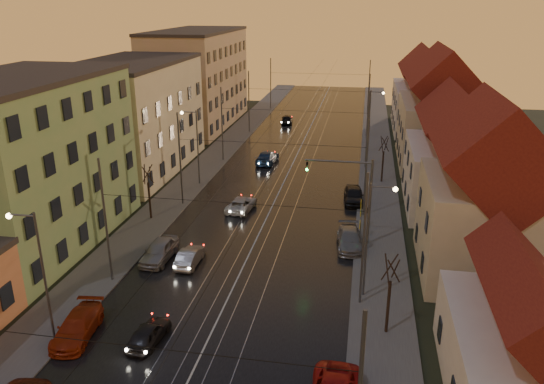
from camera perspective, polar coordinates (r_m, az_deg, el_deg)
The scene contains 43 objects.
ground at distance 29.54m, azimuth -8.95°, elevation -19.40°, with size 160.00×160.00×0.00m, color black.
road at distance 64.69m, azimuth 2.35°, elevation 3.26°, with size 16.00×120.00×0.04m, color black.
sidewalk_left at distance 66.68m, azimuth -6.21°, elevation 3.72°, with size 4.00×120.00×0.15m, color #4C4C4C.
sidewalk_right at distance 64.18m, azimuth 11.24°, elevation 2.80°, with size 4.00×120.00×0.15m, color #4C4C4C.
tram_rail_0 at distance 64.99m, azimuth 0.42°, elevation 3.39°, with size 0.06×120.00×0.03m, color gray.
tram_rail_1 at distance 64.78m, azimuth 1.67°, elevation 3.33°, with size 0.06×120.00×0.03m, color gray.
tram_rail_2 at distance 64.58m, azimuth 3.02°, elevation 3.26°, with size 0.06×120.00×0.03m, color gray.
tram_rail_3 at distance 64.44m, azimuth 4.29°, elevation 3.19°, with size 0.06×120.00×0.03m, color gray.
apartment_left_1 at distance 45.40m, azimuth -24.94°, elevation 2.59°, with size 10.00×18.00×13.00m, color #65965F.
apartment_left_2 at distance 62.37m, azimuth -14.65°, elevation 7.67°, with size 10.00×20.00×12.00m, color beige.
apartment_left_3 at distance 84.27m, azimuth -7.98°, elevation 11.88°, with size 10.00×24.00×14.00m, color tan.
house_right_0 at distance 29.54m, azimuth 26.49°, elevation -14.53°, with size 8.16×10.20×5.80m.
house_right_1 at distance 39.71m, azimuth 22.23°, elevation -0.95°, with size 8.67×10.20×10.80m.
house_right_2 at distance 52.10m, azimuth 19.41°, elevation 3.26°, with size 9.18×12.24×9.20m.
house_right_3 at distance 66.26m, azimuth 17.66°, elevation 7.90°, with size 9.18×14.28×11.50m.
house_right_4 at distance 83.98m, azimuth 16.18°, elevation 9.92°, with size 9.18×16.32×10.00m.
catenary_pole_l_1 at distance 37.50m, azimuth -17.46°, elevation -3.12°, with size 0.16×0.16×9.00m, color #595B60.
catenary_pole_r_1 at distance 33.54m, azimuth 9.83°, elevation -5.25°, with size 0.16×0.16×9.00m, color #595B60.
catenary_pole_l_2 at distance 50.44m, azimuth -9.85°, elevation 3.43°, with size 0.16×0.16×9.00m, color #595B60.
catenary_pole_r_2 at distance 47.56m, azimuth 10.08°, elevation 2.39°, with size 0.16×0.16×9.00m, color #595B60.
catenary_pole_l_3 at distance 64.27m, azimuth -5.40°, elevation 7.21°, with size 0.16×0.16×9.00m, color #595B60.
catenary_pole_r_3 at distance 62.04m, azimuth 10.22°, elevation 6.52°, with size 0.16×0.16×9.00m, color #595B60.
catenary_pole_l_4 at distance 78.54m, azimuth -2.50°, elevation 9.62°, with size 0.16×0.16×9.00m, color #595B60.
catenary_pole_r_4 at distance 76.72m, azimuth 10.31°, elevation 9.07°, with size 0.16×0.16×9.00m, color #595B60.
catenary_pole_l_5 at distance 95.95m, azimuth -0.15°, elevation 11.54°, with size 0.16×0.16×9.00m, color #595B60.
catenary_pole_r_5 at distance 94.47m, azimuth 10.37°, elevation 11.08°, with size 0.16×0.16×9.00m, color #595B60.
street_lamp_0 at distance 32.19m, azimuth -23.92°, elevation -7.15°, with size 1.75×0.32×8.00m.
street_lamp_1 at distance 34.30m, azimuth 10.74°, elevation -4.01°, with size 1.75×0.32×8.00m.
street_lamp_2 at distance 55.96m, azimuth -8.33°, elevation 5.57°, with size 1.75×0.32×8.00m.
street_lamp_3 at distance 68.80m, azimuth 10.71°, elevation 8.13°, with size 1.75×0.32×8.00m.
traffic_light_mast at distance 41.83m, azimuth 9.18°, elevation 0.13°, with size 5.30×0.32×7.20m.
bare_tree_0 at distance 48.10m, azimuth -13.08°, elevation -0.15°, with size 1.09×1.09×5.11m.
bare_tree_1 at distance 31.88m, azimuth 12.47°, elevation -10.97°, with size 1.09×1.09×5.11m.
bare_tree_2 at distance 57.76m, azimuth 11.85°, elevation 3.33°, with size 1.09×1.09×5.11m.
driving_car_0 at distance 32.25m, azimuth -13.13°, elevation -14.57°, with size 1.45×3.61×1.23m, color black.
driving_car_1 at distance 40.18m, azimuth -8.82°, elevation -6.88°, with size 1.33×3.82×1.26m, color gray.
driving_car_2 at distance 49.65m, azimuth -3.32°, elevation -1.32°, with size 2.02×4.37×1.22m, color #BDBDBD.
driving_car_3 at distance 64.01m, azimuth -0.51°, elevation 3.77°, with size 2.08×5.11×1.48m, color navy.
driving_car_4 at distance 84.94m, azimuth 1.61°, elevation 7.83°, with size 1.71×4.25×1.45m, color black.
parked_left_2 at distance 33.85m, azimuth -20.21°, elevation -13.43°, with size 1.91×4.71×1.37m, color #9A2A0F.
parked_left_3 at distance 41.19m, azimuth -12.01°, elevation -6.17°, with size 1.82×4.53×1.54m, color #9A9A9F.
parked_right_1 at distance 42.75m, azimuth 8.35°, elevation -5.05°, with size 1.93×4.75×1.38m, color gray.
parked_right_2 at distance 52.03m, azimuth 8.78°, elevation -0.33°, with size 1.81×4.49×1.53m, color black.
Camera 1 is at (8.20, -21.40, 18.64)m, focal length 35.00 mm.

